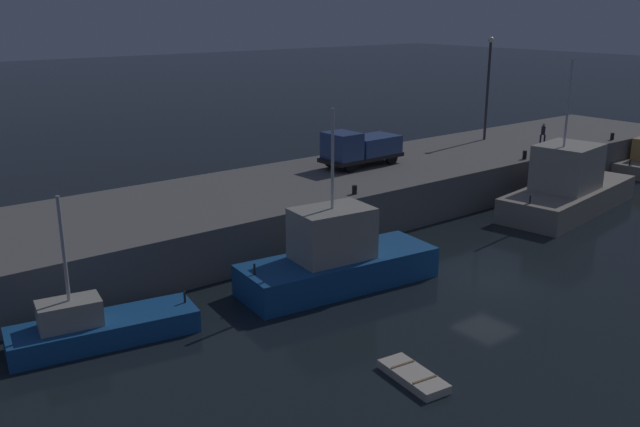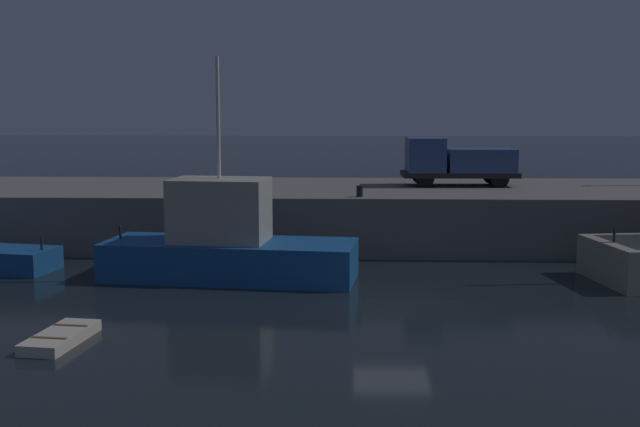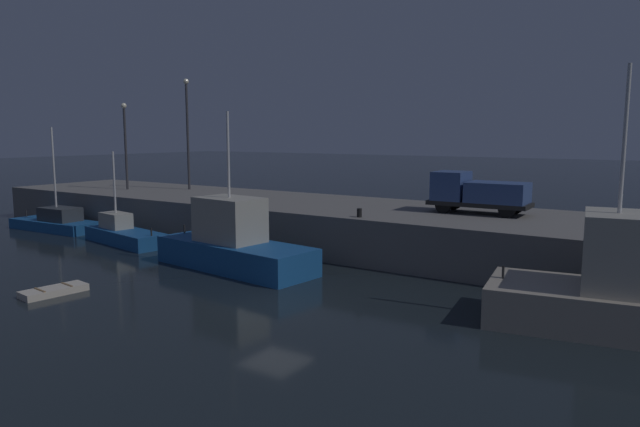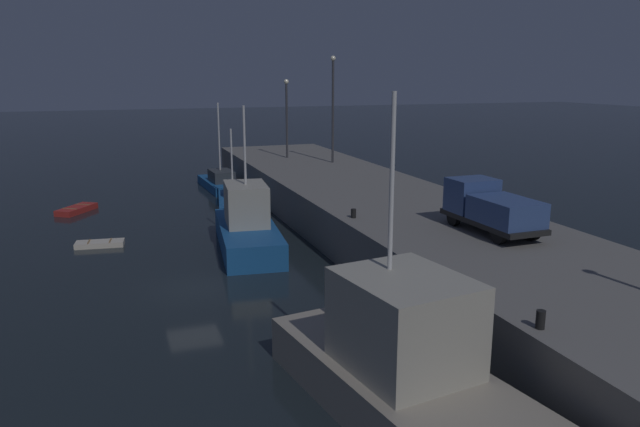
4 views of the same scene
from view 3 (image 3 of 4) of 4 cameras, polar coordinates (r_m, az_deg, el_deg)
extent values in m
plane|color=black|center=(24.69, -4.40, -9.05)|extent=(320.00, 320.00, 0.00)
cube|color=slate|center=(35.29, 8.65, -1.77)|extent=(69.69, 10.17, 2.63)
cube|color=#195193|center=(31.25, -8.40, -4.13)|extent=(9.79, 4.25, 1.45)
cube|color=#ADA899|center=(31.19, -8.93, -0.59)|extent=(3.80, 2.74, 2.38)
cylinder|color=silver|center=(30.88, -9.07, 5.76)|extent=(0.14, 0.14, 4.53)
cylinder|color=#262626|center=(34.41, -13.28, -1.50)|extent=(0.10, 0.10, 0.50)
cube|color=#195193|center=(40.03, -18.71, -2.20)|extent=(7.42, 3.36, 0.92)
cube|color=#ADA899|center=(40.94, -19.57, -0.64)|extent=(2.50, 1.70, 1.03)
cylinder|color=silver|center=(40.62, -19.71, 2.92)|extent=(0.14, 0.14, 4.10)
cylinder|color=#262626|center=(37.07, -16.36, -1.77)|extent=(0.10, 0.10, 0.50)
cylinder|color=silver|center=(23.13, 27.93, 6.51)|extent=(0.14, 0.14, 5.26)
cylinder|color=#262626|center=(23.88, 17.68, -5.55)|extent=(0.10, 0.10, 0.50)
cube|color=#195193|center=(47.63, -24.74, -1.05)|extent=(7.74, 2.96, 0.77)
cube|color=#33383D|center=(46.97, -24.34, -0.06)|extent=(3.07, 2.00, 0.99)
cylinder|color=silver|center=(46.99, -24.86, 4.15)|extent=(0.14, 0.14, 5.91)
cylinder|color=#262626|center=(50.44, -27.07, 0.00)|extent=(0.10, 0.10, 0.50)
cube|color=beige|center=(28.83, -24.85, -6.97)|extent=(1.45, 2.90, 0.31)
cube|color=olive|center=(29.03, -23.77, -6.45)|extent=(1.01, 0.20, 0.04)
cube|color=olive|center=(28.55, -25.99, -6.81)|extent=(1.01, 0.20, 0.04)
cylinder|color=#38383D|center=(50.06, -18.68, 6.07)|extent=(0.20, 0.20, 6.64)
sphere|color=#F9EFCC|center=(50.10, -18.86, 10.07)|extent=(0.44, 0.44, 0.44)
cylinder|color=#38383D|center=(48.69, -12.96, 7.38)|extent=(0.20, 0.20, 8.57)
sphere|color=#F9EFCC|center=(48.87, -13.12, 12.62)|extent=(0.44, 0.44, 0.44)
cylinder|color=black|center=(34.03, 12.10, 0.79)|extent=(0.91, 0.30, 0.90)
cylinder|color=black|center=(35.77, 13.13, 1.10)|extent=(0.91, 0.30, 0.90)
cylinder|color=black|center=(32.97, 18.01, 0.36)|extent=(0.91, 0.30, 0.90)
cylinder|color=black|center=(34.77, 18.78, 0.70)|extent=(0.91, 0.30, 0.90)
cube|color=black|center=(34.32, 15.48, 0.95)|extent=(5.71, 2.35, 0.25)
cube|color=#334C84|center=(34.75, 12.86, 2.71)|extent=(1.86, 2.26, 1.67)
cube|color=#334C84|center=(33.98, 17.17, 2.00)|extent=(3.33, 2.30, 1.14)
cylinder|color=black|center=(31.73, 3.92, 0.07)|extent=(0.28, 0.28, 0.49)
camera|label=1|loc=(40.25, -58.39, 11.92)|focal=38.83mm
camera|label=2|loc=(17.16, -76.92, -0.71)|focal=43.39mm
camera|label=4|loc=(20.43, 75.68, 10.18)|focal=33.80mm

